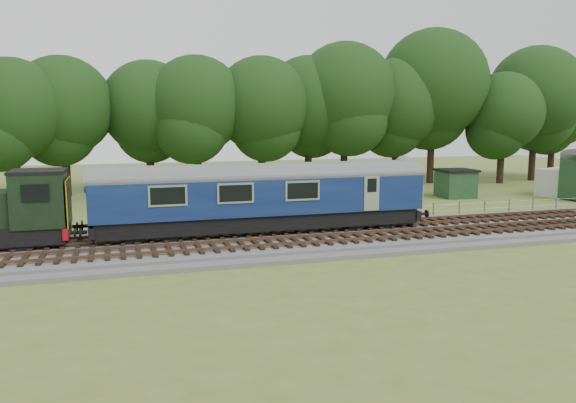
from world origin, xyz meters
name	(u,v)px	position (x,y,z in m)	size (l,w,h in m)	color
ground	(349,239)	(0.00, 0.00, 0.00)	(120.00, 120.00, 0.00)	#576726
ballast	(349,236)	(0.00, 0.00, 0.17)	(70.00, 7.00, 0.35)	#4C4C4F
track_north	(339,227)	(0.00, 1.40, 0.42)	(67.20, 2.40, 0.21)	black
track_south	(361,237)	(0.00, -1.60, 0.42)	(67.20, 2.40, 0.21)	black
fence	(320,224)	(0.00, 4.50, 0.00)	(64.00, 0.12, 1.00)	#6B6054
tree_line	(255,191)	(0.00, 22.00, 0.00)	(70.00, 8.00, 18.00)	black
dmu_railcar	(263,192)	(-4.48, 1.40, 2.61)	(18.05, 2.86, 3.88)	black
worker	(99,226)	(-13.01, 0.68, 1.29)	(0.69, 0.45, 1.88)	#E35B0B
shed	(456,183)	(15.22, 12.88, 1.21)	(3.09, 3.09, 2.38)	#183620
caravan	(562,182)	(24.79, 11.37, 1.16)	(4.75, 2.32, 2.32)	#B7B7B2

